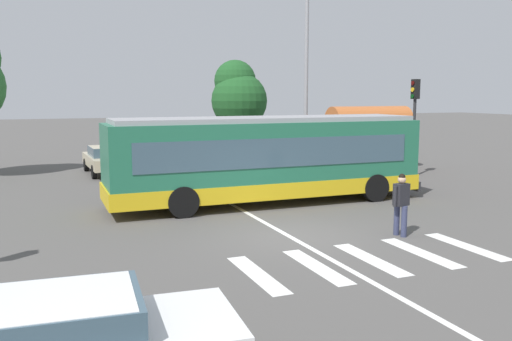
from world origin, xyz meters
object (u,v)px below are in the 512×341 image
(pedestrian_crossing_street, at_px, (401,201))
(bus_stop_shelter, at_px, (369,123))
(parked_car_champagne, at_px, (107,158))
(parked_car_black, at_px, (220,155))
(traffic_light_far_corner, at_px, (414,112))
(parked_car_charcoal, at_px, (267,153))
(twin_arm_street_lamp, at_px, (307,50))
(city_transit_bus, at_px, (267,159))
(background_tree_right, at_px, (238,95))
(parked_car_red, at_px, (166,157))

(pedestrian_crossing_street, bearing_deg, bus_stop_shelter, 60.01)
(pedestrian_crossing_street, height_order, parked_car_champagne, pedestrian_crossing_street)
(parked_car_black, xyz_separation_m, bus_stop_shelter, (7.01, -2.93, 1.65))
(parked_car_champagne, height_order, bus_stop_shelter, bus_stop_shelter)
(parked_car_black, height_order, traffic_light_far_corner, traffic_light_far_corner)
(parked_car_charcoal, relative_size, traffic_light_far_corner, 1.01)
(parked_car_charcoal, relative_size, twin_arm_street_lamp, 0.45)
(parked_car_black, height_order, twin_arm_street_lamp, twin_arm_street_lamp)
(parked_car_champagne, xyz_separation_m, bus_stop_shelter, (12.61, -3.48, 1.65))
(parked_car_charcoal, relative_size, bus_stop_shelter, 1.03)
(city_transit_bus, relative_size, bus_stop_shelter, 2.56)
(background_tree_right, bearing_deg, bus_stop_shelter, -65.07)
(background_tree_right, bearing_deg, parked_car_red, -136.89)
(pedestrian_crossing_street, xyz_separation_m, traffic_light_far_corner, (7.16, 8.63, 2.08))
(city_transit_bus, xyz_separation_m, twin_arm_street_lamp, (5.51, 7.71, 4.50))
(parked_car_charcoal, bearing_deg, parked_car_champagne, 175.67)
(twin_arm_street_lamp, bearing_deg, parked_car_red, 169.08)
(parked_car_red, height_order, parked_car_charcoal, same)
(parked_car_charcoal, bearing_deg, bus_stop_shelter, -32.91)
(bus_stop_shelter, bearing_deg, background_tree_right, 114.93)
(parked_car_black, bearing_deg, traffic_light_far_corner, -38.21)
(pedestrian_crossing_street, bearing_deg, parked_car_black, 91.27)
(parked_car_red, xyz_separation_m, parked_car_black, (2.81, -0.10, 0.00))
(pedestrian_crossing_street, relative_size, traffic_light_far_corner, 0.38)
(parked_car_red, xyz_separation_m, bus_stop_shelter, (9.81, -3.04, 1.65))
(parked_car_charcoal, bearing_deg, parked_car_black, 178.36)
(traffic_light_far_corner, xyz_separation_m, twin_arm_street_lamp, (-3.23, 4.63, 3.03))
(parked_car_champagne, bearing_deg, bus_stop_shelter, -15.42)
(parked_car_red, height_order, parked_car_black, same)
(city_transit_bus, distance_m, traffic_light_far_corner, 9.38)
(city_transit_bus, height_order, parked_car_black, city_transit_bus)
(parked_car_champagne, xyz_separation_m, parked_car_red, (2.80, -0.44, 0.00))
(parked_car_red, xyz_separation_m, background_tree_right, (5.85, 5.48, 3.04))
(parked_car_champagne, bearing_deg, parked_car_charcoal, -4.33)
(parked_car_red, distance_m, bus_stop_shelter, 10.40)
(parked_car_champagne, distance_m, twin_arm_street_lamp, 11.34)
(traffic_light_far_corner, bearing_deg, bus_stop_shelter, 99.17)
(city_transit_bus, bearing_deg, parked_car_champagne, 114.57)
(pedestrian_crossing_street, distance_m, traffic_light_far_corner, 11.40)
(city_transit_bus, height_order, parked_car_champagne, city_transit_bus)
(parked_car_black, relative_size, traffic_light_far_corner, 1.00)
(parked_car_red, distance_m, parked_car_charcoal, 5.40)
(traffic_light_far_corner, relative_size, background_tree_right, 0.76)
(parked_car_charcoal, xyz_separation_m, background_tree_right, (0.46, 5.66, 3.04))
(parked_car_red, xyz_separation_m, parked_car_charcoal, (5.39, -0.18, 0.00))
(parked_car_red, relative_size, parked_car_black, 1.00)
(parked_car_champagne, height_order, twin_arm_street_lamp, twin_arm_street_lamp)
(parked_car_black, xyz_separation_m, background_tree_right, (3.05, 5.58, 3.04))
(parked_car_red, height_order, traffic_light_far_corner, traffic_light_far_corner)
(parked_car_red, bearing_deg, pedestrian_crossing_street, -77.92)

